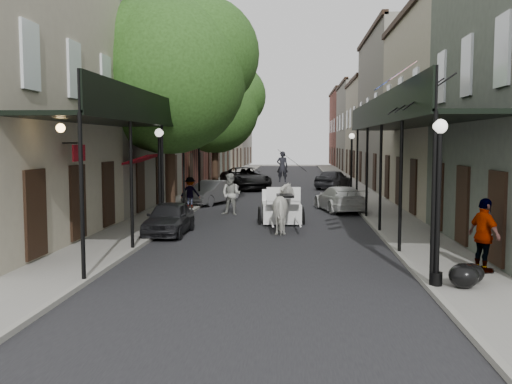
% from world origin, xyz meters
% --- Properties ---
extents(ground, '(140.00, 140.00, 0.00)m').
position_xyz_m(ground, '(0.00, 0.00, 0.00)').
color(ground, gray).
rests_on(ground, ground).
extents(road, '(8.00, 90.00, 0.01)m').
position_xyz_m(road, '(0.00, 20.00, 0.01)').
color(road, black).
rests_on(road, ground).
extents(sidewalk_left, '(2.20, 90.00, 0.12)m').
position_xyz_m(sidewalk_left, '(-5.00, 20.00, 0.06)').
color(sidewalk_left, gray).
rests_on(sidewalk_left, ground).
extents(sidewalk_right, '(2.20, 90.00, 0.12)m').
position_xyz_m(sidewalk_right, '(5.00, 20.00, 0.06)').
color(sidewalk_right, gray).
rests_on(sidewalk_right, ground).
extents(building_row_left, '(5.00, 80.00, 10.50)m').
position_xyz_m(building_row_left, '(-8.60, 30.00, 5.25)').
color(building_row_left, '#ADA58A').
rests_on(building_row_left, ground).
extents(building_row_right, '(5.00, 80.00, 10.50)m').
position_xyz_m(building_row_right, '(8.60, 30.00, 5.25)').
color(building_row_right, slate).
rests_on(building_row_right, ground).
extents(gallery_left, '(2.20, 18.05, 4.88)m').
position_xyz_m(gallery_left, '(-4.79, 6.98, 4.05)').
color(gallery_left, black).
rests_on(gallery_left, sidewalk_left).
extents(gallery_right, '(2.20, 18.05, 4.88)m').
position_xyz_m(gallery_right, '(4.79, 6.98, 4.05)').
color(gallery_right, black).
rests_on(gallery_right, sidewalk_right).
extents(tree_near, '(7.31, 6.80, 9.63)m').
position_xyz_m(tree_near, '(-4.20, 10.18, 6.49)').
color(tree_near, '#382619').
rests_on(tree_near, sidewalk_left).
extents(tree_far, '(6.45, 6.00, 8.61)m').
position_xyz_m(tree_far, '(-4.25, 24.18, 5.84)').
color(tree_far, '#382619').
rests_on(tree_far, sidewalk_left).
extents(lamppost_right_near, '(0.32, 0.32, 3.71)m').
position_xyz_m(lamppost_right_near, '(4.10, -2.00, 2.05)').
color(lamppost_right_near, black).
rests_on(lamppost_right_near, sidewalk_right).
extents(lamppost_left, '(0.32, 0.32, 3.71)m').
position_xyz_m(lamppost_left, '(-4.10, 6.00, 2.05)').
color(lamppost_left, black).
rests_on(lamppost_left, sidewalk_left).
extents(lamppost_right_far, '(0.32, 0.32, 3.71)m').
position_xyz_m(lamppost_right_far, '(4.10, 18.00, 2.05)').
color(lamppost_right_far, black).
rests_on(lamppost_right_far, sidewalk_right).
extents(horse, '(1.15, 2.20, 1.79)m').
position_xyz_m(horse, '(0.56, 6.00, 0.89)').
color(horse, silver).
rests_on(horse, ground).
extents(carriage, '(1.99, 2.76, 2.99)m').
position_xyz_m(carriage, '(0.32, 8.78, 1.16)').
color(carriage, black).
rests_on(carriage, ground).
extents(pedestrian_walking, '(1.10, 0.96, 1.91)m').
position_xyz_m(pedestrian_walking, '(-2.00, 10.88, 0.96)').
color(pedestrian_walking, '#A5A69D').
rests_on(pedestrian_walking, ground).
extents(pedestrian_sidewalk_left, '(1.01, 0.62, 1.51)m').
position_xyz_m(pedestrian_sidewalk_left, '(-4.20, 12.57, 0.87)').
color(pedestrian_sidewalk_left, gray).
rests_on(pedestrian_sidewalk_left, sidewalk_left).
extents(pedestrian_sidewalk_right, '(0.80, 1.17, 1.84)m').
position_xyz_m(pedestrian_sidewalk_right, '(5.58, -0.61, 1.04)').
color(pedestrian_sidewalk_right, gray).
rests_on(pedestrian_sidewalk_right, sidewalk_right).
extents(car_left_near, '(1.45, 3.52, 1.19)m').
position_xyz_m(car_left_near, '(-3.60, 5.25, 0.60)').
color(car_left_near, black).
rests_on(car_left_near, ground).
extents(car_left_mid, '(2.71, 4.08, 1.27)m').
position_xyz_m(car_left_mid, '(-3.60, 15.41, 0.64)').
color(car_left_mid, '#9D9CA1').
rests_on(car_left_mid, ground).
extents(car_left_far, '(4.41, 6.22, 1.57)m').
position_xyz_m(car_left_far, '(-2.62, 25.01, 0.79)').
color(car_left_far, black).
rests_on(car_left_far, ground).
extents(car_right_near, '(2.56, 4.48, 1.22)m').
position_xyz_m(car_right_near, '(3.05, 12.66, 0.61)').
color(car_right_near, silver).
rests_on(car_right_near, ground).
extents(car_right_far, '(3.12, 4.42, 1.40)m').
position_xyz_m(car_right_far, '(3.60, 25.98, 0.70)').
color(car_right_far, black).
rests_on(car_right_far, ground).
extents(trash_bags, '(0.91, 1.06, 0.55)m').
position_xyz_m(trash_bags, '(4.76, -2.03, 0.38)').
color(trash_bags, black).
rests_on(trash_bags, sidewalk_right).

